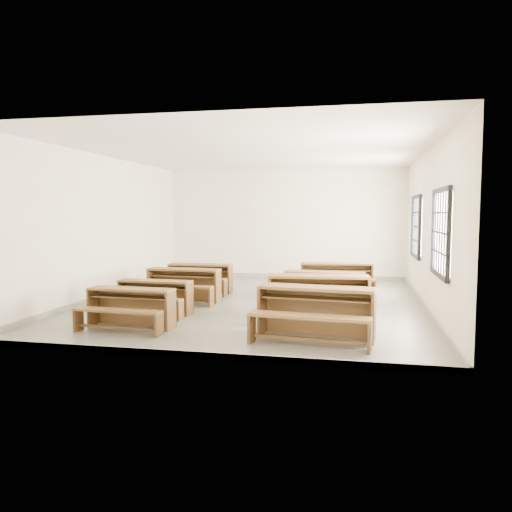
% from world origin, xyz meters
% --- Properties ---
extents(room, '(8.50, 8.50, 3.20)m').
position_xyz_m(room, '(0.09, 0.00, 2.14)').
color(room, slate).
rests_on(room, ground).
extents(desk_set_0, '(1.51, 0.84, 0.66)m').
position_xyz_m(desk_set_0, '(-1.58, -2.76, 0.39)').
color(desk_set_0, brown).
rests_on(desk_set_0, ground).
extents(desk_set_1, '(1.44, 0.79, 0.64)m').
position_xyz_m(desk_set_1, '(-1.65, -1.58, 0.37)').
color(desk_set_1, brown).
rests_on(desk_set_1, ground).
extents(desk_set_2, '(1.60, 0.85, 0.71)m').
position_xyz_m(desk_set_2, '(-1.57, -0.22, 0.41)').
color(desk_set_2, brown).
rests_on(desk_set_2, ground).
extents(desk_set_3, '(1.54, 0.80, 0.69)m').
position_xyz_m(desk_set_3, '(-1.59, 1.01, 0.40)').
color(desk_set_3, brown).
rests_on(desk_set_3, ground).
extents(desk_set_4, '(1.86, 1.10, 0.80)m').
position_xyz_m(desk_set_4, '(1.52, -2.87, 0.46)').
color(desk_set_4, brown).
rests_on(desk_set_4, ground).
extents(desk_set_5, '(1.88, 1.12, 0.81)m').
position_xyz_m(desk_set_5, '(1.46, -1.52, 0.47)').
color(desk_set_5, brown).
rests_on(desk_set_5, ground).
extents(desk_set_6, '(1.69, 0.99, 0.73)m').
position_xyz_m(desk_set_6, '(1.47, -0.29, 0.42)').
color(desk_set_6, brown).
rests_on(desk_set_6, ground).
extents(desk_set_7, '(1.75, 1.04, 0.75)m').
position_xyz_m(desk_set_7, '(1.65, 1.33, 0.44)').
color(desk_set_7, brown).
rests_on(desk_set_7, ground).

